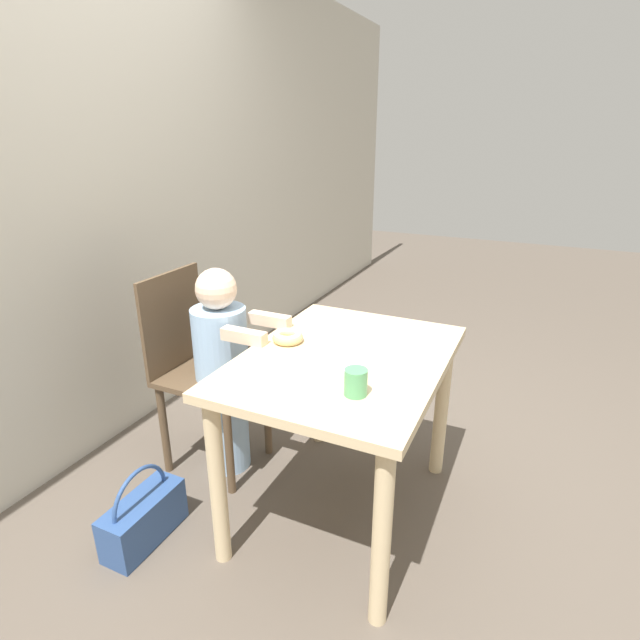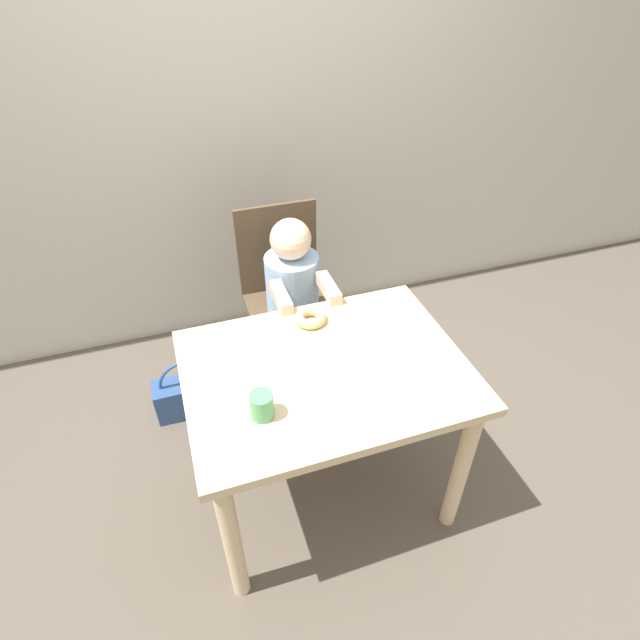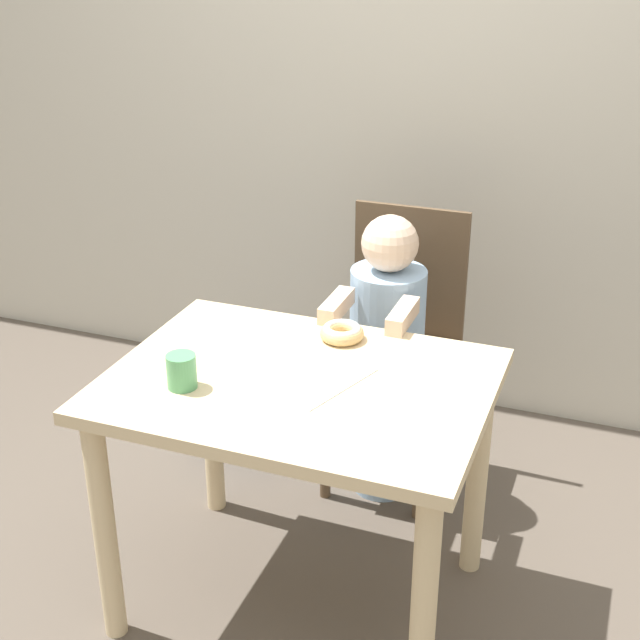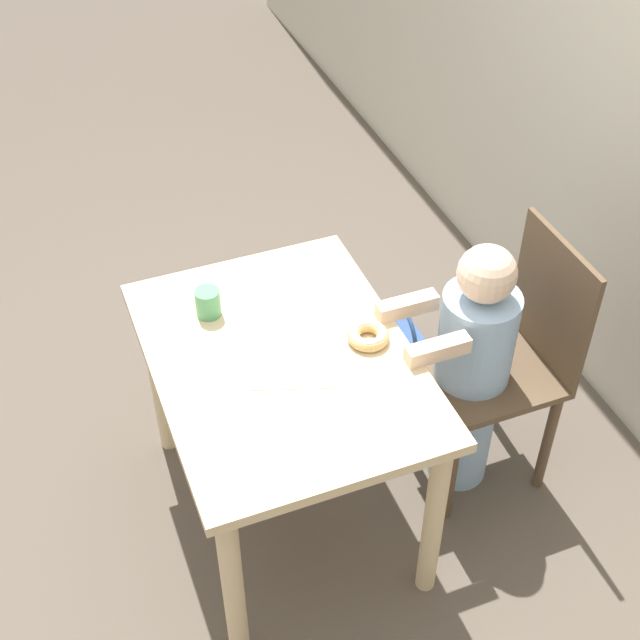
{
  "view_description": "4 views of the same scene",
  "coord_description": "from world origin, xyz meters",
  "px_view_note": "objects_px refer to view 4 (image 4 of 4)",
  "views": [
    {
      "loc": [
        -1.57,
        -0.63,
        1.5
      ],
      "look_at": [
        0.02,
        0.11,
        0.83
      ],
      "focal_mm": 28.0,
      "sensor_mm": 36.0,
      "label": 1
    },
    {
      "loc": [
        -0.41,
        -1.17,
        1.9
      ],
      "look_at": [
        0.02,
        0.11,
        0.83
      ],
      "focal_mm": 28.0,
      "sensor_mm": 36.0,
      "label": 2
    },
    {
      "loc": [
        0.75,
        -1.84,
        1.79
      ],
      "look_at": [
        0.02,
        0.11,
        0.83
      ],
      "focal_mm": 50.0,
      "sensor_mm": 36.0,
      "label": 3
    },
    {
      "loc": [
        1.72,
        -0.56,
        2.48
      ],
      "look_at": [
        0.02,
        0.11,
        0.83
      ],
      "focal_mm": 50.0,
      "sensor_mm": 36.0,
      "label": 4
    }
  ],
  "objects_px": {
    "handbag": "(400,348)",
    "cup": "(208,303)",
    "child_figure": "(470,370)",
    "donut": "(368,335)",
    "chair": "(504,363)"
  },
  "relations": [
    {
      "from": "cup",
      "to": "child_figure",
      "type": "bearing_deg",
      "value": 67.44
    },
    {
      "from": "child_figure",
      "to": "handbag",
      "type": "bearing_deg",
      "value": 176.94
    },
    {
      "from": "child_figure",
      "to": "cup",
      "type": "bearing_deg",
      "value": -112.56
    },
    {
      "from": "chair",
      "to": "handbag",
      "type": "distance_m",
      "value": 0.66
    },
    {
      "from": "donut",
      "to": "handbag",
      "type": "relative_size",
      "value": 0.36
    },
    {
      "from": "handbag",
      "to": "cup",
      "type": "distance_m",
      "value": 1.03
    },
    {
      "from": "child_figure",
      "to": "donut",
      "type": "bearing_deg",
      "value": -94.59
    },
    {
      "from": "child_figure",
      "to": "cup",
      "type": "xyz_separation_m",
      "value": [
        -0.31,
        -0.74,
        0.27
      ]
    },
    {
      "from": "handbag",
      "to": "chair",
      "type": "bearing_deg",
      "value": 10.11
    },
    {
      "from": "child_figure",
      "to": "donut",
      "type": "xyz_separation_m",
      "value": [
        -0.03,
        -0.35,
        0.24
      ]
    },
    {
      "from": "cup",
      "to": "chair",
      "type": "bearing_deg",
      "value": 70.37
    },
    {
      "from": "child_figure",
      "to": "donut",
      "type": "distance_m",
      "value": 0.43
    },
    {
      "from": "handbag",
      "to": "cup",
      "type": "height_order",
      "value": "cup"
    },
    {
      "from": "chair",
      "to": "child_figure",
      "type": "relative_size",
      "value": 0.95
    },
    {
      "from": "child_figure",
      "to": "handbag",
      "type": "height_order",
      "value": "child_figure"
    }
  ]
}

